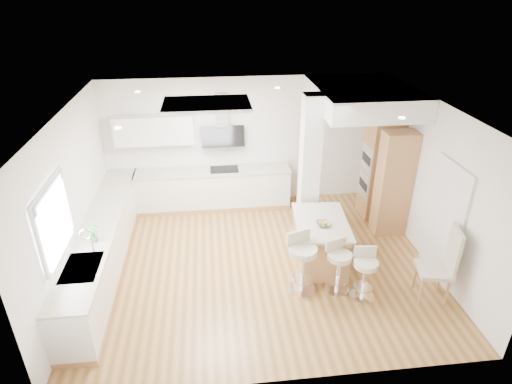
{
  "coord_description": "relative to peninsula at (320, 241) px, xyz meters",
  "views": [
    {
      "loc": [
        -0.78,
        -6.21,
        4.64
      ],
      "look_at": [
        -0.02,
        0.4,
        1.24
      ],
      "focal_mm": 30.0,
      "sensor_mm": 36.0,
      "label": 1
    }
  ],
  "objects": [
    {
      "name": "ground",
      "position": [
        -1.07,
        0.03,
        -0.42
      ],
      "size": [
        6.0,
        6.0,
        0.0
      ],
      "primitive_type": "plane",
      "color": "#A8763E",
      "rests_on": "ground"
    },
    {
      "name": "ceiling",
      "position": [
        -1.07,
        0.03,
        -0.42
      ],
      "size": [
        6.0,
        5.0,
        0.02
      ],
      "primitive_type": "cube",
      "color": "white",
      "rests_on": "ground"
    },
    {
      "name": "wall_back",
      "position": [
        -1.07,
        2.53,
        0.98
      ],
      "size": [
        6.0,
        0.04,
        2.8
      ],
      "primitive_type": "cube",
      "color": "white",
      "rests_on": "ground"
    },
    {
      "name": "wall_left",
      "position": [
        -4.07,
        0.03,
        0.98
      ],
      "size": [
        0.04,
        5.0,
        2.8
      ],
      "primitive_type": "cube",
      "color": "white",
      "rests_on": "ground"
    },
    {
      "name": "wall_right",
      "position": [
        1.93,
        0.03,
        0.98
      ],
      "size": [
        0.04,
        5.0,
        2.8
      ],
      "primitive_type": "cube",
      "color": "white",
      "rests_on": "ground"
    },
    {
      "name": "skylight",
      "position": [
        -1.86,
        0.63,
        2.35
      ],
      "size": [
        4.1,
        2.1,
        0.06
      ],
      "color": "white",
      "rests_on": "ground"
    },
    {
      "name": "window_left",
      "position": [
        -4.02,
        -0.87,
        1.28
      ],
      "size": [
        0.06,
        1.28,
        1.07
      ],
      "color": "silver",
      "rests_on": "ground"
    },
    {
      "name": "doorway_right",
      "position": [
        1.9,
        -0.57,
        0.58
      ],
      "size": [
        0.05,
        1.0,
        2.1
      ],
      "color": "#453C36",
      "rests_on": "ground"
    },
    {
      "name": "counter_left",
      "position": [
        -3.77,
        0.26,
        0.04
      ],
      "size": [
        0.63,
        4.5,
        1.35
      ],
      "color": "tan",
      "rests_on": "ground"
    },
    {
      "name": "counter_back",
      "position": [
        -1.98,
        2.25,
        0.28
      ],
      "size": [
        3.62,
        0.63,
        2.5
      ],
      "color": "tan",
      "rests_on": "ground"
    },
    {
      "name": "pillar",
      "position": [
        -0.02,
        0.98,
        0.98
      ],
      "size": [
        0.35,
        0.35,
        2.8
      ],
      "color": "white",
      "rests_on": "ground"
    },
    {
      "name": "soffit",
      "position": [
        1.03,
        1.43,
        2.18
      ],
      "size": [
        1.78,
        2.2,
        0.4
      ],
      "color": "white",
      "rests_on": "ground"
    },
    {
      "name": "oven_column",
      "position": [
        1.61,
        1.26,
        0.63
      ],
      "size": [
        0.63,
        1.21,
        2.1
      ],
      "color": "tan",
      "rests_on": "ground"
    },
    {
      "name": "peninsula",
      "position": [
        0.0,
        0.0,
        0.0
      ],
      "size": [
        1.02,
        1.44,
        0.89
      ],
      "rotation": [
        0.0,
        0.0,
        -0.09
      ],
      "color": "tan",
      "rests_on": "ground"
    },
    {
      "name": "bar_stool_a",
      "position": [
        -0.49,
        -0.73,
        0.17
      ],
      "size": [
        0.59,
        0.59,
        1.04
      ],
      "rotation": [
        0.0,
        0.0,
        0.31
      ],
      "color": "white",
      "rests_on": "ground"
    },
    {
      "name": "bar_stool_b",
      "position": [
        0.09,
        -0.81,
        0.09
      ],
      "size": [
        0.51,
        0.51,
        0.91
      ],
      "rotation": [
        0.0,
        0.0,
        0.3
      ],
      "color": "white",
      "rests_on": "ground"
    },
    {
      "name": "bar_stool_c",
      "position": [
        0.46,
        -1.02,
        0.07
      ],
      "size": [
        0.44,
        0.44,
        0.88
      ],
      "rotation": [
        0.0,
        0.0,
        -0.12
      ],
      "color": "white",
      "rests_on": "ground"
    },
    {
      "name": "dining_chair",
      "position": [
        1.64,
        -1.17,
        0.27
      ],
      "size": [
        0.59,
        0.59,
        1.28
      ],
      "rotation": [
        0.0,
        0.0,
        -0.22
      ],
      "color": "beige",
      "rests_on": "ground"
    }
  ]
}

